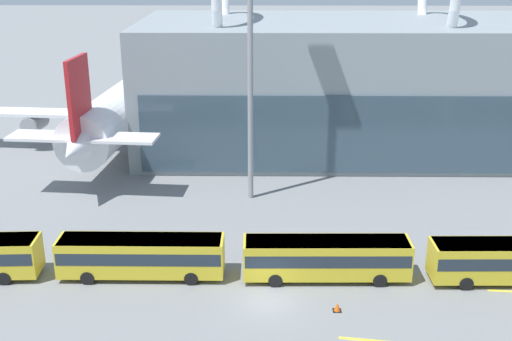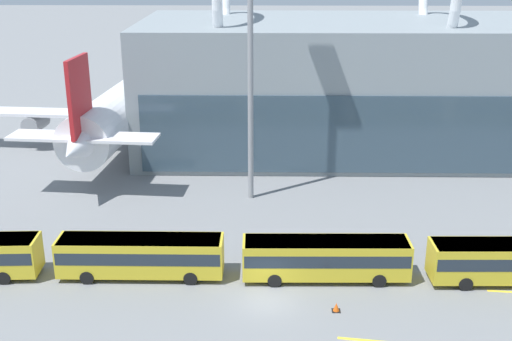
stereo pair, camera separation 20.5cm
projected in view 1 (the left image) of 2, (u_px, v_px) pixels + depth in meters
name	position (u px, v px, depth m)	size (l,w,h in m)	color
ground_plane	(267.00, 301.00, 43.70)	(440.00, 440.00, 0.00)	slate
airliner_at_gate_far	(129.00, 105.00, 74.78)	(39.93, 40.47, 13.35)	white
shuttle_bus_2	(141.00, 254.00, 46.38)	(11.97, 2.66, 3.03)	gold
shuttle_bus_3	(326.00, 256.00, 46.08)	(12.00, 2.76, 3.03)	gold
traffic_cone_0	(337.00, 307.00, 42.48)	(0.58, 0.58, 0.60)	black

